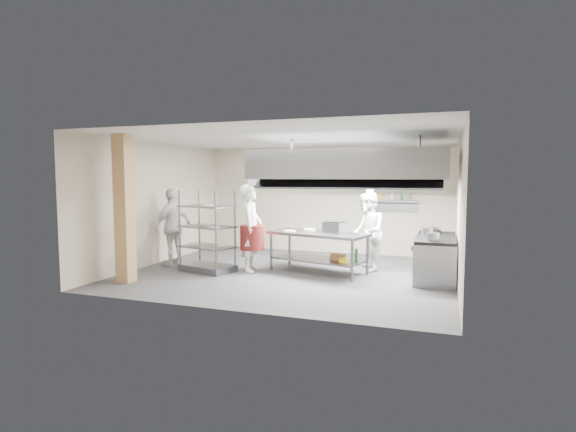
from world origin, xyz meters
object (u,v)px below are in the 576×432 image
(island, at_px, (318,252))
(pass_rack, at_px, (207,231))
(chef_plating, at_px, (173,227))
(stockpot, at_px, (427,232))
(cooking_range, at_px, (436,259))
(griddle, at_px, (335,227))
(chef_head, at_px, (251,228))
(chef_line, at_px, (368,232))

(island, height_order, pass_rack, pass_rack)
(chef_plating, xyz_separation_m, stockpot, (5.89, 0.62, 0.04))
(pass_rack, height_order, cooking_range, pass_rack)
(pass_rack, relative_size, chef_plating, 0.98)
(griddle, bearing_deg, chef_plating, -151.68)
(chef_head, height_order, chef_plating, chef_head)
(island, bearing_deg, pass_rack, -149.70)
(pass_rack, xyz_separation_m, chef_line, (3.45, 1.24, -0.01))
(griddle, bearing_deg, chef_head, -143.74)
(chef_plating, bearing_deg, chef_head, 101.98)
(chef_head, bearing_deg, cooking_range, -91.70)
(chef_head, bearing_deg, griddle, -86.38)
(griddle, bearing_deg, island, -140.18)
(island, relative_size, pass_rack, 1.20)
(cooking_range, relative_size, chef_head, 1.01)
(chef_plating, bearing_deg, island, 108.00)
(pass_rack, relative_size, chef_head, 0.93)
(chef_line, bearing_deg, chef_head, -87.58)
(island, xyz_separation_m, griddle, (0.36, 0.11, 0.57))
(chef_line, bearing_deg, island, -78.59)
(pass_rack, relative_size, stockpot, 7.92)
(cooking_range, xyz_separation_m, chef_head, (-3.99, -0.59, 0.57))
(stockpot, bearing_deg, chef_plating, -173.98)
(chef_head, bearing_deg, chef_plating, 78.49)
(chef_line, bearing_deg, griddle, -73.33)
(griddle, distance_m, stockpot, 1.98)
(griddle, height_order, stockpot, griddle)
(chef_plating, bearing_deg, cooking_range, 108.45)
(pass_rack, xyz_separation_m, cooking_range, (4.93, 0.92, -0.50))
(cooking_range, relative_size, chef_plating, 1.06)
(island, height_order, chef_head, chef_head)
(cooking_range, relative_size, griddle, 4.35)
(chef_plating, height_order, griddle, chef_plating)
(island, height_order, chef_line, chef_line)
(cooking_range, height_order, stockpot, stockpot)
(pass_rack, bearing_deg, chef_plating, 176.51)
(pass_rack, bearing_deg, island, 30.84)
(cooking_range, xyz_separation_m, stockpot, (-0.19, 0.09, 0.56))
(cooking_range, height_order, griddle, griddle)
(chef_plating, bearing_deg, griddle, 109.18)
(chef_head, relative_size, chef_line, 1.09)
(pass_rack, height_order, chef_head, chef_head)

